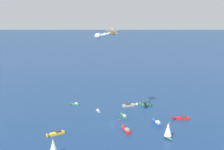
{
  "coord_description": "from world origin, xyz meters",
  "views": [
    {
      "loc": [
        167.82,
        -41.23,
        67.47
      ],
      "look_at": [
        0.0,
        0.0,
        29.52
      ],
      "focal_mm": 48.24,
      "sensor_mm": 36.0,
      "label": 1
    }
  ],
  "objects_px": {
    "motorboat_ahead": "(156,122)",
    "motorboat_outer_ring_b": "(146,104)",
    "wingwalker_lead": "(112,29)",
    "motorboat_far_port": "(55,134)",
    "sailboat_mid_cluster": "(53,147)",
    "motorboat_inshore": "(124,116)",
    "motorboat_trailing": "(98,111)",
    "motorboat_outer_ring_a": "(180,118)",
    "motorboat_offshore": "(74,104)",
    "motorboat_outer_ring_c": "(131,105)",
    "marker_buoy": "(120,120)",
    "motorboat_far_stbd": "(126,130)",
    "biplane_lead": "(112,33)",
    "sailboat_near_centre": "(168,130)"
  },
  "relations": [
    {
      "from": "motorboat_ahead",
      "to": "sailboat_mid_cluster",
      "type": "bearing_deg",
      "value": -67.32
    },
    {
      "from": "motorboat_ahead",
      "to": "motorboat_outer_ring_b",
      "type": "height_order",
      "value": "motorboat_ahead"
    },
    {
      "from": "motorboat_far_port",
      "to": "motorboat_outer_ring_b",
      "type": "relative_size",
      "value": 1.14
    },
    {
      "from": "motorboat_ahead",
      "to": "motorboat_outer_ring_a",
      "type": "height_order",
      "value": "motorboat_outer_ring_a"
    },
    {
      "from": "motorboat_outer_ring_c",
      "to": "wingwalker_lead",
      "type": "xyz_separation_m",
      "value": [
        26.89,
        -20.27,
        55.58
      ]
    },
    {
      "from": "wingwalker_lead",
      "to": "motorboat_outer_ring_c",
      "type": "bearing_deg",
      "value": 143.0
    },
    {
      "from": "sailboat_near_centre",
      "to": "motorboat_outer_ring_a",
      "type": "distance_m",
      "value": 31.07
    },
    {
      "from": "motorboat_offshore",
      "to": "sailboat_mid_cluster",
      "type": "bearing_deg",
      "value": -14.1
    },
    {
      "from": "motorboat_outer_ring_a",
      "to": "motorboat_outer_ring_b",
      "type": "height_order",
      "value": "motorboat_outer_ring_a"
    },
    {
      "from": "motorboat_far_port",
      "to": "sailboat_mid_cluster",
      "type": "distance_m",
      "value": 24.06
    },
    {
      "from": "motorboat_inshore",
      "to": "motorboat_outer_ring_a",
      "type": "distance_m",
      "value": 35.62
    },
    {
      "from": "motorboat_trailing",
      "to": "motorboat_outer_ring_b",
      "type": "relative_size",
      "value": 0.67
    },
    {
      "from": "motorboat_outer_ring_c",
      "to": "motorboat_ahead",
      "type": "bearing_deg",
      "value": 8.05
    },
    {
      "from": "motorboat_far_port",
      "to": "motorboat_inshore",
      "type": "relative_size",
      "value": 1.29
    },
    {
      "from": "motorboat_outer_ring_b",
      "to": "marker_buoy",
      "type": "bearing_deg",
      "value": -46.04
    },
    {
      "from": "motorboat_outer_ring_a",
      "to": "motorboat_ahead",
      "type": "bearing_deg",
      "value": -79.08
    },
    {
      "from": "motorboat_far_stbd",
      "to": "motorboat_outer_ring_c",
      "type": "height_order",
      "value": "motorboat_outer_ring_c"
    },
    {
      "from": "motorboat_outer_ring_c",
      "to": "biplane_lead",
      "type": "relative_size",
      "value": 1.65
    },
    {
      "from": "motorboat_offshore",
      "to": "biplane_lead",
      "type": "height_order",
      "value": "biplane_lead"
    },
    {
      "from": "sailboat_mid_cluster",
      "to": "motorboat_outer_ring_a",
      "type": "height_order",
      "value": "sailboat_mid_cluster"
    },
    {
      "from": "motorboat_far_stbd",
      "to": "motorboat_offshore",
      "type": "distance_m",
      "value": 59.48
    },
    {
      "from": "motorboat_outer_ring_c",
      "to": "sailboat_mid_cluster",
      "type": "bearing_deg",
      "value": -42.8
    },
    {
      "from": "motorboat_ahead",
      "to": "biplane_lead",
      "type": "distance_m",
      "value": 59.84
    },
    {
      "from": "motorboat_far_stbd",
      "to": "motorboat_trailing",
      "type": "distance_m",
      "value": 36.79
    },
    {
      "from": "motorboat_offshore",
      "to": "motorboat_outer_ring_b",
      "type": "distance_m",
      "value": 51.41
    },
    {
      "from": "motorboat_ahead",
      "to": "motorboat_outer_ring_a",
      "type": "distance_m",
      "value": 17.61
    },
    {
      "from": "motorboat_far_port",
      "to": "motorboat_offshore",
      "type": "distance_m",
      "value": 53.81
    },
    {
      "from": "motorboat_inshore",
      "to": "motorboat_trailing",
      "type": "relative_size",
      "value": 1.32
    },
    {
      "from": "motorboat_far_stbd",
      "to": "motorboat_outer_ring_c",
      "type": "relative_size",
      "value": 0.86
    },
    {
      "from": "motorboat_offshore",
      "to": "motorboat_far_port",
      "type": "bearing_deg",
      "value": -18.35
    },
    {
      "from": "sailboat_near_centre",
      "to": "marker_buoy",
      "type": "relative_size",
      "value": 4.58
    },
    {
      "from": "sailboat_near_centre",
      "to": "motorboat_outer_ring_c",
      "type": "xyz_separation_m",
      "value": [
        -56.62,
        -3.15,
        -3.52
      ]
    },
    {
      "from": "sailboat_near_centre",
      "to": "motorboat_far_port",
      "type": "relative_size",
      "value": 0.94
    },
    {
      "from": "motorboat_offshore",
      "to": "motorboat_outer_ring_c",
      "type": "height_order",
      "value": "motorboat_outer_ring_c"
    },
    {
      "from": "motorboat_inshore",
      "to": "marker_buoy",
      "type": "bearing_deg",
      "value": -33.73
    },
    {
      "from": "motorboat_trailing",
      "to": "biplane_lead",
      "type": "distance_m",
      "value": 57.82
    },
    {
      "from": "motorboat_outer_ring_a",
      "to": "sailboat_mid_cluster",
      "type": "bearing_deg",
      "value": -69.74
    },
    {
      "from": "motorboat_trailing",
      "to": "marker_buoy",
      "type": "distance_m",
      "value": 21.95
    },
    {
      "from": "motorboat_outer_ring_b",
      "to": "wingwalker_lead",
      "type": "height_order",
      "value": "wingwalker_lead"
    },
    {
      "from": "motorboat_trailing",
      "to": "marker_buoy",
      "type": "bearing_deg",
      "value": 25.46
    },
    {
      "from": "motorboat_ahead",
      "to": "motorboat_outer_ring_b",
      "type": "xyz_separation_m",
      "value": [
        -35.02,
        6.02,
        -0.03
      ]
    },
    {
      "from": "motorboat_ahead",
      "to": "motorboat_outer_ring_b",
      "type": "bearing_deg",
      "value": 170.24
    },
    {
      "from": "motorboat_outer_ring_b",
      "to": "motorboat_outer_ring_c",
      "type": "xyz_separation_m",
      "value": [
        -0.77,
        -11.08,
        0.1
      ]
    },
    {
      "from": "sailboat_near_centre",
      "to": "motorboat_outer_ring_a",
      "type": "bearing_deg",
      "value": 141.54
    },
    {
      "from": "marker_buoy",
      "to": "motorboat_outer_ring_b",
      "type": "bearing_deg",
      "value": 133.96
    },
    {
      "from": "sailboat_mid_cluster",
      "to": "wingwalker_lead",
      "type": "bearing_deg",
      "value": 133.37
    },
    {
      "from": "motorboat_inshore",
      "to": "motorboat_ahead",
      "type": "distance_m",
      "value": 22.7
    },
    {
      "from": "motorboat_offshore",
      "to": "motorboat_outer_ring_b",
      "type": "bearing_deg",
      "value": 74.47
    },
    {
      "from": "motorboat_ahead",
      "to": "wingwalker_lead",
      "type": "xyz_separation_m",
      "value": [
        -8.89,
        -25.33,
        55.66
      ]
    },
    {
      "from": "sailboat_mid_cluster",
      "to": "wingwalker_lead",
      "type": "xyz_separation_m",
      "value": [
        -34.93,
        36.98,
        52.23
      ]
    }
  ]
}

